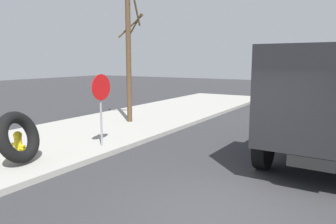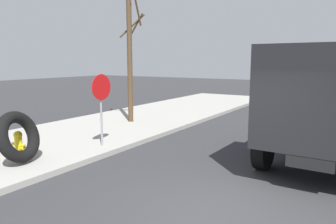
% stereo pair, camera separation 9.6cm
% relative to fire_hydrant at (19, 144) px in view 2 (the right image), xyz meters
% --- Properties ---
extents(ground_plane, '(80.00, 80.00, 0.00)m').
position_rel_fire_hydrant_xyz_m(ground_plane, '(-0.12, -5.57, -0.53)').
color(ground_plane, '#2D2D30').
extents(fire_hydrant, '(0.22, 0.49, 0.72)m').
position_rel_fire_hydrant_xyz_m(fire_hydrant, '(0.00, 0.00, 0.00)').
color(fire_hydrant, yellow).
rests_on(fire_hydrant, sidewalk_curb).
extents(loose_tire, '(1.43, 0.99, 1.33)m').
position_rel_fire_hydrant_xyz_m(loose_tire, '(-0.26, -0.41, 0.28)').
color(loose_tire, black).
rests_on(loose_tire, sidewalk_curb).
extents(stop_sign, '(0.76, 0.08, 2.13)m').
position_rel_fire_hydrant_xyz_m(stop_sign, '(2.06, -1.01, 1.10)').
color(stop_sign, gray).
rests_on(stop_sign, sidewalk_curb).
extents(dump_truck_blue, '(7.05, 2.93, 3.00)m').
position_rel_fire_hydrant_xyz_m(dump_truck_blue, '(5.01, -6.84, 1.08)').
color(dump_truck_blue, '#1E3899').
rests_on(dump_truck_blue, ground).
extents(dump_truck_green, '(7.07, 2.96, 3.00)m').
position_rel_fire_hydrant_xyz_m(dump_truck_green, '(14.75, -5.16, 1.08)').
color(dump_truck_green, '#237033').
rests_on(dump_truck_green, ground).
extents(dump_truck_red, '(7.03, 2.86, 3.00)m').
position_rel_fire_hydrant_xyz_m(dump_truck_red, '(24.50, -4.10, 1.08)').
color(dump_truck_red, red).
rests_on(dump_truck_red, ground).
extents(bare_tree, '(1.38, 1.20, 6.13)m').
position_rel_fire_hydrant_xyz_m(bare_tree, '(5.63, 0.75, 2.75)').
color(bare_tree, '#4C3823').
rests_on(bare_tree, sidewalk_curb).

